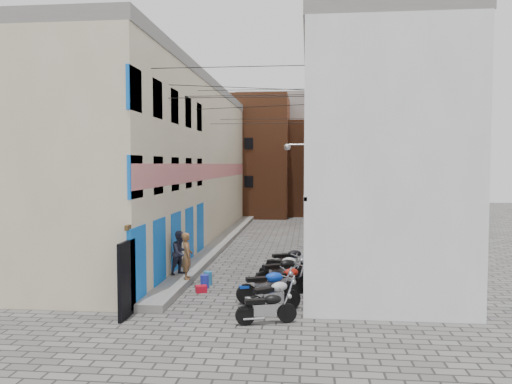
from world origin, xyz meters
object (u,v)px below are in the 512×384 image
(motorcycle_c, at_px, (268,284))
(motorcycle_d, at_px, (286,279))
(motorcycle_f, at_px, (284,266))
(water_jug_near, at_px, (205,281))
(red_crate, at_px, (201,289))
(motorcycle_g, at_px, (289,260))
(motorcycle_b, at_px, (274,294))
(person_a, at_px, (187,256))
(water_jug_far, at_px, (208,278))
(motorcycle_a, at_px, (266,306))
(motorcycle_e, at_px, (282,271))
(person_b, at_px, (181,253))

(motorcycle_c, relative_size, motorcycle_d, 1.05)
(motorcycle_f, distance_m, water_jug_near, 3.10)
(motorcycle_f, relative_size, red_crate, 5.09)
(motorcycle_g, bearing_deg, motorcycle_f, -32.95)
(motorcycle_b, distance_m, person_a, 4.48)
(motorcycle_b, xyz_separation_m, motorcycle_f, (0.11, 4.10, -0.00))
(motorcycle_f, xyz_separation_m, motorcycle_g, (0.16, 1.09, 0.04))
(motorcycle_d, bearing_deg, motorcycle_g, 145.38)
(motorcycle_d, height_order, water_jug_far, motorcycle_d)
(motorcycle_a, distance_m, water_jug_near, 4.49)
(motorcycle_b, height_order, motorcycle_d, motorcycle_d)
(motorcycle_c, distance_m, motorcycle_e, 1.94)
(motorcycle_b, height_order, motorcycle_c, motorcycle_c)
(motorcycle_f, bearing_deg, motorcycle_d, 5.98)
(motorcycle_f, relative_size, person_a, 1.13)
(motorcycle_d, height_order, motorcycle_f, motorcycle_d)
(motorcycle_f, distance_m, person_b, 3.91)
(motorcycle_d, distance_m, water_jug_near, 3.01)
(red_crate, bearing_deg, motorcycle_d, -3.25)
(motorcycle_b, bearing_deg, motorcycle_d, 134.23)
(water_jug_near, relative_size, water_jug_far, 0.97)
(water_jug_near, distance_m, water_jug_far, 0.50)
(person_a, xyz_separation_m, person_b, (-0.42, 0.71, -0.02))
(water_jug_far, xyz_separation_m, red_crate, (-0.01, -1.08, -0.13))
(motorcycle_f, bearing_deg, motorcycle_g, 173.05)
(motorcycle_g, distance_m, water_jug_near, 3.85)
(motorcycle_d, distance_m, motorcycle_f, 2.17)
(motorcycle_c, xyz_separation_m, water_jug_near, (-2.36, 1.61, -0.35))
(motorcycle_e, xyz_separation_m, water_jug_far, (-2.70, 0.20, -0.37))
(motorcycle_e, distance_m, motorcycle_g, 2.21)
(motorcycle_d, height_order, person_a, person_a)
(person_a, relative_size, water_jug_near, 3.55)
(motorcycle_g, height_order, person_b, person_b)
(person_b, distance_m, water_jug_far, 1.48)
(motorcycle_d, relative_size, person_b, 1.17)
(person_b, bearing_deg, motorcycle_b, -99.29)
(motorcycle_b, height_order, person_b, person_b)
(motorcycle_d, relative_size, water_jug_far, 3.96)
(motorcycle_c, height_order, red_crate, motorcycle_c)
(red_crate, bearing_deg, motorcycle_f, 36.21)
(motorcycle_d, relative_size, water_jug_near, 4.08)
(motorcycle_a, bearing_deg, motorcycle_c, 167.11)
(person_a, bearing_deg, motorcycle_f, -90.25)
(motorcycle_a, xyz_separation_m, motorcycle_e, (0.23, 4.02, 0.12))
(motorcycle_e, distance_m, person_b, 3.92)
(motorcycle_a, height_order, motorcycle_b, motorcycle_b)
(motorcycle_e, relative_size, motorcycle_g, 1.04)
(motorcycle_b, xyz_separation_m, water_jug_near, (-2.62, 2.68, -0.32))
(motorcycle_d, bearing_deg, person_a, -140.48)
(motorcycle_f, xyz_separation_m, person_b, (-3.85, -0.43, 0.52))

